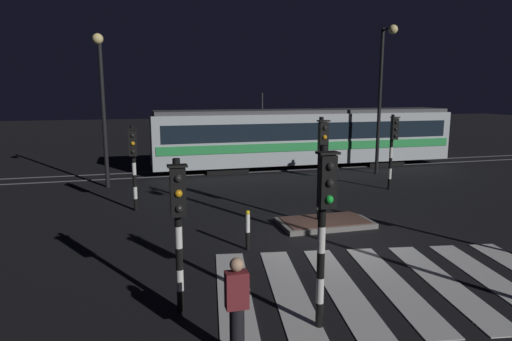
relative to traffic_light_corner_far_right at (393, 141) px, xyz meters
The scene contains 15 objects.
ground_plane 7.80m from the traffic_light_corner_far_right, 134.97° to the right, with size 120.00×120.00×0.00m, color black.
rail_near 8.05m from the traffic_light_corner_far_right, 133.03° to the left, with size 80.00×0.12×0.03m, color #59595E.
rail_far 9.12m from the traffic_light_corner_far_right, 126.69° to the left, with size 80.00×0.12×0.03m, color #59595E.
crosswalk_zebra 10.32m from the traffic_light_corner_far_right, 121.65° to the right, with size 8.38×5.72×0.02m.
traffic_island 6.70m from the traffic_light_corner_far_right, 140.37° to the right, with size 2.93×1.59×0.18m.
traffic_light_corner_far_right is the anchor object (origin of this frame).
traffic_light_corner_far_left 10.77m from the traffic_light_corner_far_right, behind, with size 0.36×0.42×3.07m.
traffic_light_kerb_mid_left 12.47m from the traffic_light_corner_far_right, 127.48° to the right, with size 0.36×0.42×3.35m.
traffic_light_corner_near_left 13.18m from the traffic_light_corner_far_right, 139.09° to the right, with size 0.36×0.42×3.03m.
traffic_light_median_centre 6.50m from the traffic_light_corner_far_right, 141.37° to the right, with size 0.36×0.42×3.46m.
street_lamp_trackside_right 4.41m from the traffic_light_corner_far_right, 67.10° to the left, with size 0.44×1.21×7.36m.
street_lamp_trackside_left 12.61m from the traffic_light_corner_far_right, 163.40° to the left, with size 0.44×1.21×6.55m.
tram 6.56m from the traffic_light_corner_far_right, 102.77° to the left, with size 17.03×2.58×4.15m.
pedestrian_waiting_at_kerb 13.94m from the traffic_light_corner_far_right, 131.77° to the right, with size 0.36×0.24×1.71m.
bollard_island_edge 9.76m from the traffic_light_corner_far_right, 144.61° to the right, with size 0.12×0.12×1.11m.
Camera 1 is at (-5.39, -11.41, 4.25)m, focal length 31.19 mm.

